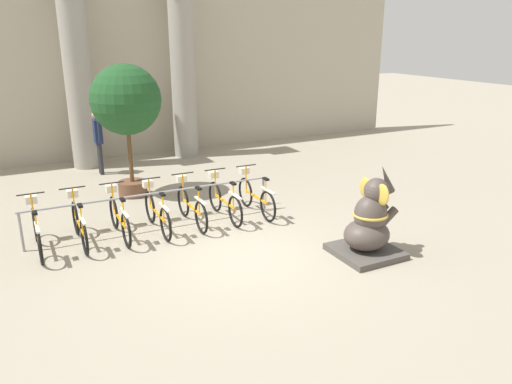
{
  "coord_description": "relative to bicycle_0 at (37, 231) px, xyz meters",
  "views": [
    {
      "loc": [
        -3.54,
        -7.36,
        3.83
      ],
      "look_at": [
        0.4,
        0.42,
        1.0
      ],
      "focal_mm": 35.0,
      "sensor_mm": 36.0,
      "label": 1
    }
  ],
  "objects": [
    {
      "name": "person_pedestrian",
      "position": [
        1.99,
        4.78,
        0.68
      ],
      "size": [
        0.24,
        0.47,
        1.78
      ],
      "color": "#28282D",
      "rests_on": "ground_plane"
    },
    {
      "name": "ground_plane",
      "position": [
        3.3,
        -1.83,
        -0.4
      ],
      "size": [
        60.0,
        60.0,
        0.0
      ],
      "primitive_type": "plane",
      "color": "#9E937F"
    },
    {
      "name": "bicycle_1",
      "position": [
        0.74,
        0.04,
        0.0
      ],
      "size": [
        0.48,
        1.75,
        0.98
      ],
      "color": "black",
      "rests_on": "ground_plane"
    },
    {
      "name": "bicycle_0",
      "position": [
        0.0,
        0.0,
        0.0
      ],
      "size": [
        0.48,
        1.75,
        0.98
      ],
      "color": "black",
      "rests_on": "ground_plane"
    },
    {
      "name": "bike_rack",
      "position": [
        2.21,
        0.12,
        0.23
      ],
      "size": [
        5.02,
        0.05,
        0.77
      ],
      "color": "gray",
      "rests_on": "ground_plane"
    },
    {
      "name": "bicycle_2",
      "position": [
        1.47,
        0.02,
        0.0
      ],
      "size": [
        0.48,
        1.75,
        0.98
      ],
      "color": "black",
      "rests_on": "ground_plane"
    },
    {
      "name": "column_right",
      "position": [
        4.84,
        5.77,
        2.22
      ],
      "size": [
        0.94,
        0.94,
        5.16
      ],
      "color": "gray",
      "rests_on": "ground_plane"
    },
    {
      "name": "bicycle_6",
      "position": [
        4.42,
        0.02,
        0.0
      ],
      "size": [
        0.48,
        1.75,
        0.98
      ],
      "color": "black",
      "rests_on": "ground_plane"
    },
    {
      "name": "potted_tree",
      "position": [
        2.32,
        2.48,
        1.83
      ],
      "size": [
        1.63,
        1.63,
        3.13
      ],
      "color": "brown",
      "rests_on": "ground_plane"
    },
    {
      "name": "bicycle_5",
      "position": [
        3.68,
        0.04,
        0.0
      ],
      "size": [
        0.48,
        1.75,
        0.98
      ],
      "color": "black",
      "rests_on": "ground_plane"
    },
    {
      "name": "bicycle_3",
      "position": [
        2.21,
        -0.0,
        0.0
      ],
      "size": [
        0.48,
        1.75,
        0.98
      ],
      "color": "black",
      "rests_on": "ground_plane"
    },
    {
      "name": "building_facade",
      "position": [
        3.3,
        6.77,
        2.6
      ],
      "size": [
        20.0,
        0.2,
        6.0
      ],
      "color": "#B2A893",
      "rests_on": "ground_plane"
    },
    {
      "name": "elephant_statue",
      "position": [
        5.25,
        -2.79,
        0.16
      ],
      "size": [
        1.09,
        1.09,
        1.65
      ],
      "color": "#4C4742",
      "rests_on": "ground_plane"
    },
    {
      "name": "column_left",
      "position": [
        1.77,
        5.77,
        2.22
      ],
      "size": [
        0.94,
        0.94,
        5.16
      ],
      "color": "gray",
      "rests_on": "ground_plane"
    },
    {
      "name": "bicycle_4",
      "position": [
        2.94,
        0.04,
        0.0
      ],
      "size": [
        0.48,
        1.75,
        0.98
      ],
      "color": "black",
      "rests_on": "ground_plane"
    }
  ]
}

